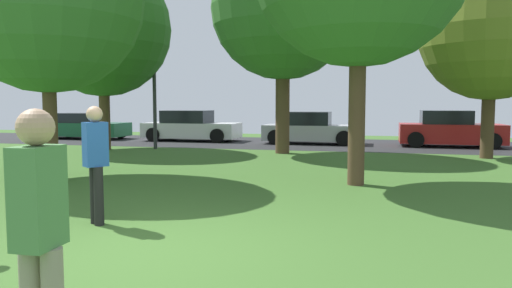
{
  "coord_description": "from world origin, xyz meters",
  "views": [
    {
      "loc": [
        2.74,
        -5.2,
        1.8
      ],
      "look_at": [
        0.0,
        5.58,
        0.85
      ],
      "focal_mm": 34.3,
      "sensor_mm": 36.0,
      "label": 1
    }
  ],
  "objects_px": {
    "birch_tree_lone": "(283,8)",
    "person_bystander": "(39,231)",
    "oak_tree_left": "(491,29)",
    "oak_tree_right": "(102,28)",
    "parked_car_green": "(83,127)",
    "person_catcher": "(96,159)",
    "parked_car_red": "(450,130)",
    "parked_car_silver": "(311,129)",
    "parked_car_white": "(191,127)",
    "street_lamp_post": "(154,91)"
  },
  "relations": [
    {
      "from": "oak_tree_right",
      "to": "person_catcher",
      "type": "distance_m",
      "value": 12.66
    },
    {
      "from": "person_catcher",
      "to": "parked_car_white",
      "type": "distance_m",
      "value": 15.85
    },
    {
      "from": "birch_tree_lone",
      "to": "person_catcher",
      "type": "distance_m",
      "value": 11.48
    },
    {
      "from": "oak_tree_right",
      "to": "oak_tree_left",
      "type": "bearing_deg",
      "value": 1.45
    },
    {
      "from": "oak_tree_right",
      "to": "parked_car_white",
      "type": "relative_size",
      "value": 1.62
    },
    {
      "from": "oak_tree_left",
      "to": "parked_car_silver",
      "type": "height_order",
      "value": "oak_tree_left"
    },
    {
      "from": "person_catcher",
      "to": "parked_car_silver",
      "type": "height_order",
      "value": "person_catcher"
    },
    {
      "from": "person_catcher",
      "to": "parked_car_white",
      "type": "relative_size",
      "value": 0.39
    },
    {
      "from": "oak_tree_left",
      "to": "oak_tree_right",
      "type": "bearing_deg",
      "value": -178.55
    },
    {
      "from": "person_bystander",
      "to": "street_lamp_post",
      "type": "distance_m",
      "value": 16.15
    },
    {
      "from": "parked_car_green",
      "to": "parked_car_silver",
      "type": "xyz_separation_m",
      "value": [
        11.37,
        -0.15,
        0.04
      ]
    },
    {
      "from": "birch_tree_lone",
      "to": "oak_tree_left",
      "type": "bearing_deg",
      "value": 0.55
    },
    {
      "from": "birch_tree_lone",
      "to": "person_bystander",
      "type": "height_order",
      "value": "birch_tree_lone"
    },
    {
      "from": "street_lamp_post",
      "to": "person_bystander",
      "type": "bearing_deg",
      "value": -66.64
    },
    {
      "from": "oak_tree_right",
      "to": "oak_tree_left",
      "type": "height_order",
      "value": "oak_tree_right"
    },
    {
      "from": "person_bystander",
      "to": "parked_car_red",
      "type": "height_order",
      "value": "person_bystander"
    },
    {
      "from": "oak_tree_right",
      "to": "parked_car_red",
      "type": "bearing_deg",
      "value": 19.02
    },
    {
      "from": "street_lamp_post",
      "to": "person_catcher",
      "type": "bearing_deg",
      "value": -68.15
    },
    {
      "from": "oak_tree_right",
      "to": "birch_tree_lone",
      "type": "bearing_deg",
      "value": 2.32
    },
    {
      "from": "person_catcher",
      "to": "oak_tree_right",
      "type": "bearing_deg",
      "value": -111.97
    },
    {
      "from": "parked_car_silver",
      "to": "person_catcher",
      "type": "bearing_deg",
      "value": -94.15
    },
    {
      "from": "oak_tree_right",
      "to": "parked_car_green",
      "type": "height_order",
      "value": "oak_tree_right"
    },
    {
      "from": "birch_tree_lone",
      "to": "person_bystander",
      "type": "distance_m",
      "value": 15.01
    },
    {
      "from": "oak_tree_left",
      "to": "person_catcher",
      "type": "bearing_deg",
      "value": -124.46
    },
    {
      "from": "person_bystander",
      "to": "parked_car_silver",
      "type": "bearing_deg",
      "value": 0.62
    },
    {
      "from": "parked_car_silver",
      "to": "person_bystander",
      "type": "bearing_deg",
      "value": -87.38
    },
    {
      "from": "oak_tree_left",
      "to": "person_catcher",
      "type": "distance_m",
      "value": 13.42
    },
    {
      "from": "person_bystander",
      "to": "parked_car_red",
      "type": "xyz_separation_m",
      "value": [
        4.84,
        18.59,
        -0.31
      ]
    },
    {
      "from": "person_catcher",
      "to": "parked_car_red",
      "type": "relative_size",
      "value": 0.43
    },
    {
      "from": "person_bystander",
      "to": "parked_car_green",
      "type": "relative_size",
      "value": 0.41
    },
    {
      "from": "oak_tree_left",
      "to": "parked_car_green",
      "type": "relative_size",
      "value": 1.47
    },
    {
      "from": "oak_tree_right",
      "to": "parked_car_green",
      "type": "xyz_separation_m",
      "value": [
        -4.07,
        4.67,
        -4.0
      ]
    },
    {
      "from": "oak_tree_right",
      "to": "birch_tree_lone",
      "type": "height_order",
      "value": "birch_tree_lone"
    },
    {
      "from": "oak_tree_left",
      "to": "parked_car_silver",
      "type": "xyz_separation_m",
      "value": [
        -6.3,
        4.18,
        -3.48
      ]
    },
    {
      "from": "parked_car_green",
      "to": "parked_car_white",
      "type": "relative_size",
      "value": 0.97
    },
    {
      "from": "person_bystander",
      "to": "parked_car_silver",
      "type": "xyz_separation_m",
      "value": [
        -0.85,
        18.63,
        -0.35
      ]
    },
    {
      "from": "person_catcher",
      "to": "parked_car_green",
      "type": "bearing_deg",
      "value": -108.52
    },
    {
      "from": "parked_car_silver",
      "to": "street_lamp_post",
      "type": "distance_m",
      "value": 6.93
    },
    {
      "from": "parked_car_red",
      "to": "street_lamp_post",
      "type": "height_order",
      "value": "street_lamp_post"
    },
    {
      "from": "birch_tree_lone",
      "to": "parked_car_green",
      "type": "distance_m",
      "value": 12.63
    },
    {
      "from": "parked_car_white",
      "to": "parked_car_silver",
      "type": "xyz_separation_m",
      "value": [
        5.69,
        -0.22,
        -0.02
      ]
    },
    {
      "from": "oak_tree_right",
      "to": "parked_car_red",
      "type": "xyz_separation_m",
      "value": [
        13.0,
        4.48,
        -3.92
      ]
    },
    {
      "from": "oak_tree_left",
      "to": "parked_car_red",
      "type": "xyz_separation_m",
      "value": [
        -0.61,
        4.14,
        -3.44
      ]
    },
    {
      "from": "person_catcher",
      "to": "parked_car_red",
      "type": "distance_m",
      "value": 16.37
    },
    {
      "from": "oak_tree_left",
      "to": "person_bystander",
      "type": "distance_m",
      "value": 15.76
    },
    {
      "from": "oak_tree_right",
      "to": "street_lamp_post",
      "type": "distance_m",
      "value": 3.01
    },
    {
      "from": "parked_car_green",
      "to": "oak_tree_right",
      "type": "bearing_deg",
      "value": -48.94
    },
    {
      "from": "street_lamp_post",
      "to": "parked_car_white",
      "type": "bearing_deg",
      "value": 92.24
    },
    {
      "from": "oak_tree_right",
      "to": "oak_tree_left",
      "type": "distance_m",
      "value": 13.62
    },
    {
      "from": "birch_tree_lone",
      "to": "street_lamp_post",
      "type": "relative_size",
      "value": 1.69
    }
  ]
}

